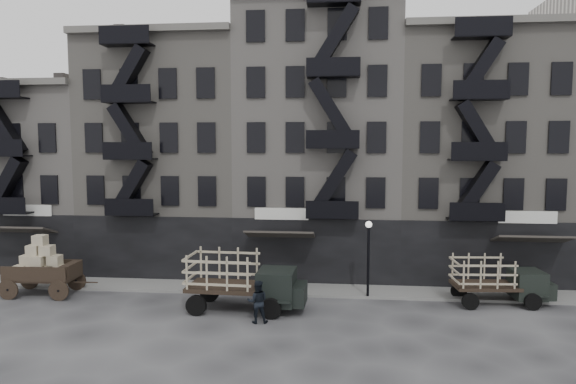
# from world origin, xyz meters

# --- Properties ---
(ground) EXTENTS (140.00, 140.00, 0.00)m
(ground) POSITION_xyz_m (0.00, 0.00, 0.00)
(ground) COLOR #38383A
(ground) RESTS_ON ground
(sidewalk) EXTENTS (55.00, 2.50, 0.15)m
(sidewalk) POSITION_xyz_m (0.00, 3.75, 0.07)
(sidewalk) COLOR slate
(sidewalk) RESTS_ON ground
(building_west) EXTENTS (10.00, 11.35, 13.20)m
(building_west) POSITION_xyz_m (-20.00, 9.83, 6.00)
(building_west) COLOR gray
(building_west) RESTS_ON ground
(building_midwest) EXTENTS (10.00, 11.35, 16.20)m
(building_midwest) POSITION_xyz_m (-10.00, 9.83, 7.50)
(building_midwest) COLOR gray
(building_midwest) RESTS_ON ground
(building_center) EXTENTS (10.00, 11.35, 18.20)m
(building_center) POSITION_xyz_m (-0.00, 9.82, 8.50)
(building_center) COLOR gray
(building_center) RESTS_ON ground
(building_mideast) EXTENTS (10.00, 11.35, 16.20)m
(building_mideast) POSITION_xyz_m (10.00, 9.83, 7.50)
(building_mideast) COLOR gray
(building_mideast) RESTS_ON ground
(lamp_post) EXTENTS (0.36, 0.36, 4.28)m
(lamp_post) POSITION_xyz_m (3.00, 2.60, 2.78)
(lamp_post) COLOR black
(lamp_post) RESTS_ON ground
(wagon) EXTENTS (4.01, 2.26, 3.33)m
(wagon) POSITION_xyz_m (-15.14, 1.48, 1.90)
(wagon) COLOR black
(wagon) RESTS_ON ground
(stake_truck_west) EXTENTS (6.05, 2.69, 2.99)m
(stake_truck_west) POSITION_xyz_m (-3.42, -0.01, 1.71)
(stake_truck_west) COLOR black
(stake_truck_west) RESTS_ON ground
(stake_truck_east) EXTENTS (5.17, 2.42, 2.53)m
(stake_truck_east) POSITION_xyz_m (9.78, 2.32, 1.44)
(stake_truck_east) COLOR black
(stake_truck_east) RESTS_ON ground
(pedestrian_mid) EXTENTS (1.08, 0.90, 2.03)m
(pedestrian_mid) POSITION_xyz_m (-2.38, -1.75, 1.01)
(pedestrian_mid) COLOR black
(pedestrian_mid) RESTS_ON ground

